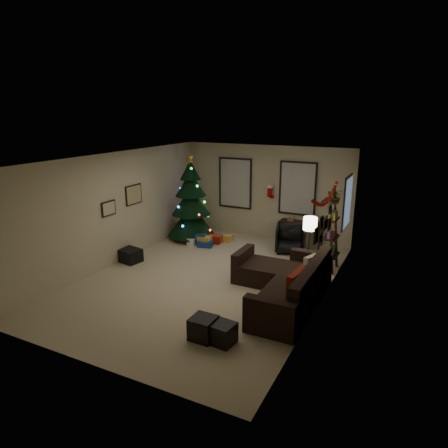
% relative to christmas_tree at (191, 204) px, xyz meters
% --- Properties ---
extents(floor, '(7.00, 7.00, 0.00)m').
position_rel_christmas_tree_xyz_m(floor, '(1.84, -2.38, -1.04)').
color(floor, '#C4B494').
rests_on(floor, ground).
extents(ceiling, '(7.00, 7.00, 0.00)m').
position_rel_christmas_tree_xyz_m(ceiling, '(1.84, -2.38, 1.66)').
color(ceiling, white).
rests_on(ceiling, floor).
extents(wall_back, '(5.00, 0.00, 5.00)m').
position_rel_christmas_tree_xyz_m(wall_back, '(1.84, 1.12, 0.31)').
color(wall_back, beige).
rests_on(wall_back, floor).
extents(wall_front, '(5.00, 0.00, 5.00)m').
position_rel_christmas_tree_xyz_m(wall_front, '(1.84, -5.88, 0.31)').
color(wall_front, beige).
rests_on(wall_front, floor).
extents(wall_left, '(0.00, 7.00, 7.00)m').
position_rel_christmas_tree_xyz_m(wall_left, '(-0.66, -2.38, 0.31)').
color(wall_left, beige).
rests_on(wall_left, floor).
extents(wall_right, '(0.00, 7.00, 7.00)m').
position_rel_christmas_tree_xyz_m(wall_right, '(4.34, -2.38, 0.31)').
color(wall_right, beige).
rests_on(wall_right, floor).
extents(window_back_left, '(1.05, 0.06, 1.50)m').
position_rel_christmas_tree_xyz_m(window_back_left, '(0.89, 1.09, 0.51)').
color(window_back_left, '#728CB2').
rests_on(window_back_left, wall_back).
extents(window_back_right, '(1.05, 0.06, 1.50)m').
position_rel_christmas_tree_xyz_m(window_back_right, '(2.79, 1.09, 0.51)').
color(window_back_right, '#728CB2').
rests_on(window_back_right, wall_back).
extents(window_right_wall, '(0.06, 0.90, 1.30)m').
position_rel_christmas_tree_xyz_m(window_right_wall, '(4.31, 0.17, 0.46)').
color(window_right_wall, '#728CB2').
rests_on(window_right_wall, wall_right).
extents(christmas_tree, '(1.35, 1.35, 2.50)m').
position_rel_christmas_tree_xyz_m(christmas_tree, '(0.00, 0.00, 0.00)').
color(christmas_tree, black).
rests_on(christmas_tree, floor).
extents(presents, '(1.50, 1.01, 0.30)m').
position_rel_christmas_tree_xyz_m(presents, '(0.46, -0.19, -0.92)').
color(presents, maroon).
rests_on(presents, floor).
extents(sofa, '(1.93, 2.80, 0.88)m').
position_rel_christmas_tree_xyz_m(sofa, '(3.68, -2.49, -0.75)').
color(sofa, black).
rests_on(sofa, floor).
extents(pillow_red_a, '(0.19, 0.48, 0.47)m').
position_rel_christmas_tree_xyz_m(pillow_red_a, '(4.05, -3.19, -0.40)').
color(pillow_red_a, maroon).
rests_on(pillow_red_a, sofa).
extents(pillow_red_b, '(0.16, 0.45, 0.44)m').
position_rel_christmas_tree_xyz_m(pillow_red_b, '(4.05, -2.93, -0.40)').
color(pillow_red_b, maroon).
rests_on(pillow_red_b, sofa).
extents(pillow_cream, '(0.24, 0.41, 0.40)m').
position_rel_christmas_tree_xyz_m(pillow_cream, '(4.05, -2.07, -0.41)').
color(pillow_cream, beige).
rests_on(pillow_cream, sofa).
extents(ottoman_near, '(0.40, 0.40, 0.38)m').
position_rel_christmas_tree_xyz_m(ottoman_near, '(2.92, -4.52, -0.85)').
color(ottoman_near, black).
rests_on(ottoman_near, floor).
extents(ottoman_far, '(0.41, 0.41, 0.35)m').
position_rel_christmas_tree_xyz_m(ottoman_far, '(3.27, -4.50, -0.86)').
color(ottoman_far, black).
rests_on(ottoman_far, floor).
extents(desk, '(1.24, 0.44, 0.67)m').
position_rel_christmas_tree_xyz_m(desk, '(3.03, 0.84, -0.45)').
color(desk, black).
rests_on(desk, floor).
extents(desk_chair, '(0.85, 0.82, 0.71)m').
position_rel_christmas_tree_xyz_m(desk_chair, '(2.92, 0.19, -0.68)').
color(desk_chair, black).
rests_on(desk_chair, floor).
extents(bookshelf, '(0.30, 0.56, 1.93)m').
position_rel_christmas_tree_xyz_m(bookshelf, '(4.14, -0.59, -0.10)').
color(bookshelf, black).
rests_on(bookshelf, floor).
extents(potted_plant, '(0.46, 0.41, 0.44)m').
position_rel_christmas_tree_xyz_m(potted_plant, '(4.14, -0.41, 0.75)').
color(potted_plant, '#4C4C4C').
rests_on(potted_plant, bookshelf).
extents(floor_lamp, '(0.30, 0.30, 1.41)m').
position_rel_christmas_tree_xyz_m(floor_lamp, '(3.79, -1.31, 0.14)').
color(floor_lamp, black).
rests_on(floor_lamp, floor).
extents(art_map, '(0.04, 0.60, 0.50)m').
position_rel_christmas_tree_xyz_m(art_map, '(-0.64, -1.73, 0.55)').
color(art_map, black).
rests_on(art_map, wall_left).
extents(art_abstract, '(0.04, 0.45, 0.35)m').
position_rel_christmas_tree_xyz_m(art_abstract, '(-0.64, -2.66, 0.39)').
color(art_abstract, black).
rests_on(art_abstract, wall_left).
extents(gallery, '(0.03, 1.25, 0.54)m').
position_rel_christmas_tree_xyz_m(gallery, '(4.32, -2.46, 0.54)').
color(gallery, black).
rests_on(gallery, wall_right).
extents(garland, '(0.08, 1.90, 0.30)m').
position_rel_christmas_tree_xyz_m(garland, '(4.29, -2.27, 1.07)').
color(garland, '#A5140C').
rests_on(garland, wall_right).
extents(stocking_left, '(0.20, 0.05, 0.36)m').
position_rel_christmas_tree_xyz_m(stocking_left, '(1.70, 1.17, 0.36)').
color(stocking_left, '#990F0C').
rests_on(stocking_left, wall_back).
extents(stocking_right, '(0.20, 0.05, 0.36)m').
position_rel_christmas_tree_xyz_m(stocking_right, '(2.03, 0.99, 0.39)').
color(stocking_right, '#990F0C').
rests_on(stocking_right, wall_back).
extents(storage_bin, '(0.72, 0.55, 0.33)m').
position_rel_christmas_tree_xyz_m(storage_bin, '(-0.49, -2.26, -0.87)').
color(storage_bin, black).
rests_on(storage_bin, floor).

